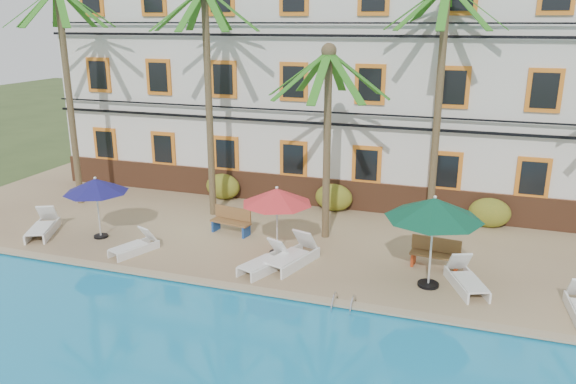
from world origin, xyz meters
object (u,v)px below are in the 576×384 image
(palm_c, at_px, (328,115))
(palm_a, at_px, (66,67))
(lounger_d, at_px, (293,255))
(lounger_e, at_px, (466,279))
(palm_d, at_px, (441,75))
(lounger_c, at_px, (266,261))
(lounger_a, at_px, (43,226))
(bench_left, at_px, (232,220))
(palm_b, at_px, (208,72))
(umbrella_green, at_px, (434,209))
(umbrella_red, at_px, (277,196))
(bench_right, at_px, (436,253))
(umbrella_blue, at_px, (96,186))
(lounger_b, at_px, (135,245))
(pool_ladder, at_px, (344,307))

(palm_c, bearing_deg, palm_a, 177.35)
(lounger_d, bearing_deg, lounger_e, 0.42)
(palm_d, height_order, lounger_c, palm_d)
(palm_a, height_order, lounger_e, palm_a)
(palm_a, distance_m, lounger_e, 16.64)
(lounger_a, relative_size, bench_left, 1.32)
(palm_b, height_order, umbrella_green, palm_b)
(palm_d, xyz_separation_m, lounger_c, (-4.39, -5.40, -5.24))
(palm_a, relative_size, lounger_d, 3.99)
(umbrella_red, bearing_deg, bench_right, 6.50)
(umbrella_red, bearing_deg, lounger_c, -86.31)
(umbrella_blue, bearing_deg, umbrella_red, 5.27)
(umbrella_blue, xyz_separation_m, umbrella_red, (6.36, 0.59, 0.08))
(palm_d, bearing_deg, palm_c, -147.48)
(palm_a, distance_m, lounger_c, 11.63)
(umbrella_blue, distance_m, lounger_c, 6.67)
(umbrella_red, height_order, umbrella_green, umbrella_green)
(umbrella_green, xyz_separation_m, bench_left, (-7.04, 2.07, -1.86))
(palm_a, relative_size, umbrella_green, 3.21)
(umbrella_green, bearing_deg, lounger_b, -176.46)
(palm_d, height_order, lounger_e, palm_d)
(lounger_b, bearing_deg, lounger_d, 8.03)
(palm_c, bearing_deg, lounger_d, -97.29)
(lounger_d, bearing_deg, palm_b, 141.39)
(umbrella_blue, relative_size, pool_ladder, 2.96)
(pool_ladder, bearing_deg, lounger_a, 171.00)
(palm_a, relative_size, lounger_a, 4.26)
(palm_a, bearing_deg, lounger_d, -16.78)
(lounger_a, bearing_deg, bench_right, 6.59)
(lounger_b, xyz_separation_m, pool_ladder, (7.31, -1.40, -0.25))
(palm_c, distance_m, lounger_c, 5.26)
(umbrella_red, distance_m, bench_right, 5.21)
(lounger_c, xyz_separation_m, bench_right, (4.88, 1.83, 0.19))
(palm_a, distance_m, umbrella_red, 10.53)
(lounger_a, bearing_deg, palm_d, 21.56)
(palm_a, bearing_deg, lounger_a, -72.23)
(lounger_a, xyz_separation_m, pool_ladder, (11.34, -1.80, -0.30))
(lounger_a, relative_size, lounger_b, 1.19)
(umbrella_green, height_order, lounger_b, umbrella_green)
(palm_d, height_order, umbrella_green, palm_d)
(palm_c, distance_m, umbrella_green, 5.10)
(lounger_b, bearing_deg, umbrella_blue, 157.43)
(lounger_b, bearing_deg, umbrella_red, 17.28)
(palm_c, xyz_separation_m, lounger_a, (-9.57, -2.96, -4.00))
(palm_c, relative_size, lounger_d, 3.01)
(palm_b, xyz_separation_m, lounger_e, (9.60, -3.52, -5.20))
(pool_ladder, bearing_deg, umbrella_red, 135.80)
(bench_left, height_order, bench_right, same)
(lounger_e, bearing_deg, pool_ladder, -144.41)
(lounger_b, relative_size, lounger_c, 0.89)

